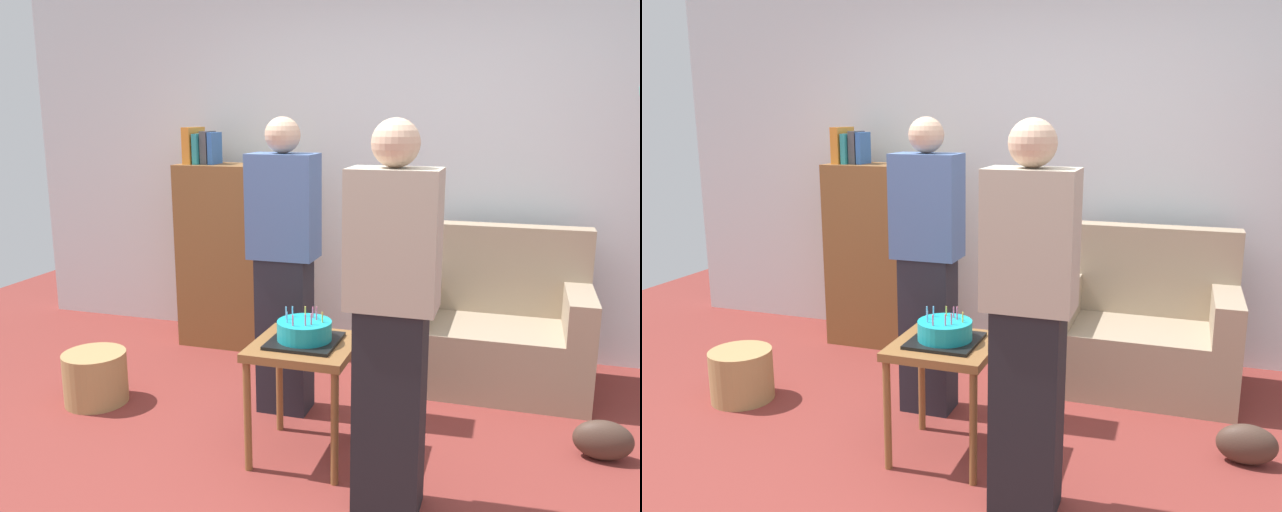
% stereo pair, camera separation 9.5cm
% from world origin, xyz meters
% --- Properties ---
extents(ground_plane, '(8.00, 8.00, 0.00)m').
position_xyz_m(ground_plane, '(0.00, 0.00, 0.00)').
color(ground_plane, maroon).
extents(wall_back, '(6.00, 0.10, 2.70)m').
position_xyz_m(wall_back, '(0.00, 2.05, 1.35)').
color(wall_back, silver).
rests_on(wall_back, ground_plane).
extents(couch, '(1.10, 0.70, 0.96)m').
position_xyz_m(couch, '(0.64, 1.51, 0.34)').
color(couch, gray).
rests_on(couch, ground_plane).
extents(bookshelf, '(0.80, 0.36, 1.55)m').
position_xyz_m(bookshelf, '(-1.17, 1.69, 0.67)').
color(bookshelf, brown).
rests_on(bookshelf, ground_plane).
extents(side_table, '(0.48, 0.48, 0.58)m').
position_xyz_m(side_table, '(-0.20, 0.30, 0.49)').
color(side_table, brown).
rests_on(side_table, ground_plane).
extents(birthday_cake, '(0.32, 0.32, 0.17)m').
position_xyz_m(birthday_cake, '(-0.20, 0.30, 0.63)').
color(birthday_cake, black).
rests_on(birthday_cake, side_table).
extents(person_blowing_candles, '(0.36, 0.22, 1.63)m').
position_xyz_m(person_blowing_candles, '(-0.47, 0.76, 0.83)').
color(person_blowing_candles, '#23232D').
rests_on(person_blowing_candles, ground_plane).
extents(person_holding_cake, '(0.36, 0.22, 1.63)m').
position_xyz_m(person_holding_cake, '(0.27, -0.00, 0.83)').
color(person_holding_cake, black).
rests_on(person_holding_cake, ground_plane).
extents(wicker_basket, '(0.36, 0.36, 0.30)m').
position_xyz_m(wicker_basket, '(-1.55, 0.52, 0.15)').
color(wicker_basket, '#A88451').
rests_on(wicker_basket, ground_plane).
extents(handbag, '(0.28, 0.14, 0.20)m').
position_xyz_m(handbag, '(1.19, 0.68, 0.10)').
color(handbag, '#473328').
rests_on(handbag, ground_plane).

